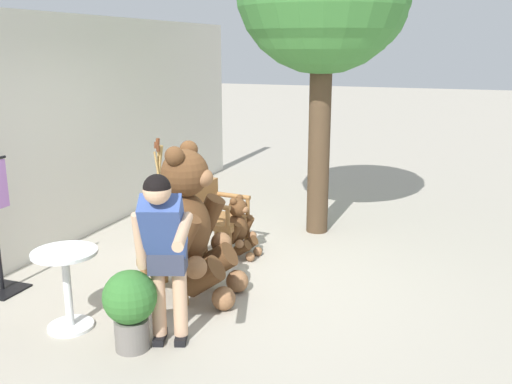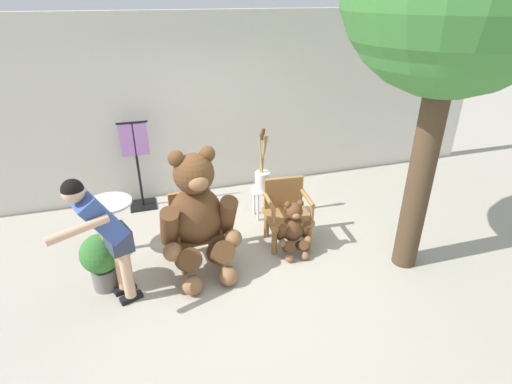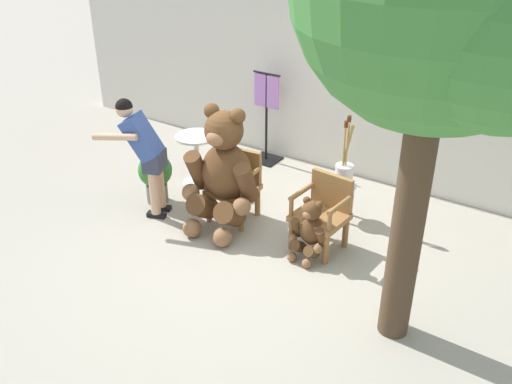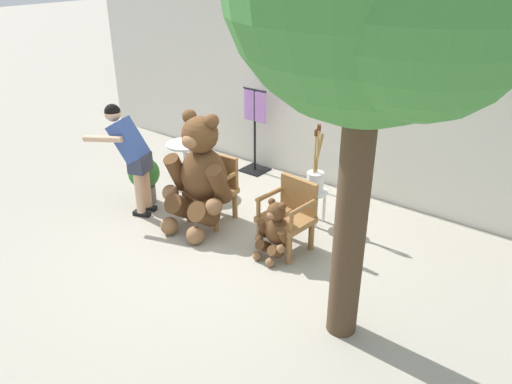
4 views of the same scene
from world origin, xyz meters
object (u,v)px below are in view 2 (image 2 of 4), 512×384
at_px(teddy_bear_large, 198,215).
at_px(round_side_table, 112,221).
at_px(wooden_chair_right, 286,211).
at_px(teddy_bear_small, 294,228).
at_px(white_stool, 262,195).
at_px(clothing_display_stand, 138,163).
at_px(wooden_chair_left, 194,225).
at_px(person_visitor, 104,230).
at_px(brush_bucket, 262,177).
at_px(potted_plant, 101,258).

bearing_deg(teddy_bear_large, round_side_table, 144.16).
bearing_deg(wooden_chair_right, teddy_bear_small, -91.87).
xyz_separation_m(white_stool, clothing_display_stand, (-1.68, 0.88, 0.36)).
distance_m(wooden_chair_left, white_stool, 1.33).
xyz_separation_m(wooden_chair_right, clothing_display_stand, (-1.78, 1.60, 0.26)).
height_order(wooden_chair_left, wooden_chair_right, same).
bearing_deg(person_visitor, brush_bucket, 31.00).
relative_size(brush_bucket, potted_plant, 1.33).
bearing_deg(wooden_chair_right, round_side_table, 168.47).
bearing_deg(brush_bucket, teddy_bear_large, -138.41).
bearing_deg(potted_plant, wooden_chair_right, 6.60).
relative_size(teddy_bear_small, round_side_table, 1.02).
relative_size(potted_plant, clothing_display_stand, 0.50).
height_order(brush_bucket, clothing_display_stand, brush_bucket).
relative_size(teddy_bear_large, clothing_display_stand, 1.13).
bearing_deg(round_side_table, teddy_bear_small, -18.48).
bearing_deg(brush_bucket, teddy_bear_small, -85.17).
bearing_deg(wooden_chair_right, person_visitor, -166.16).
distance_m(teddy_bear_large, clothing_display_stand, 1.95).
xyz_separation_m(teddy_bear_large, brush_bucket, (1.11, 0.98, -0.10)).
height_order(wooden_chair_right, round_side_table, wooden_chair_right).
xyz_separation_m(teddy_bear_large, person_visitor, (-0.98, -0.27, 0.15)).
height_order(wooden_chair_right, person_visitor, person_visitor).
distance_m(wooden_chair_right, teddy_bear_large, 1.26).
bearing_deg(potted_plant, white_stool, 24.03).
bearing_deg(brush_bucket, white_stool, -60.14).
xyz_separation_m(wooden_chair_right, potted_plant, (-2.30, -0.27, -0.07)).
distance_m(wooden_chair_right, brush_bucket, 0.75).
xyz_separation_m(teddy_bear_small, potted_plant, (-2.29, 0.02, 0.04)).
height_order(potted_plant, clothing_display_stand, clothing_display_stand).
relative_size(teddy_bear_small, brush_bucket, 0.81).
bearing_deg(potted_plant, clothing_display_stand, 74.46).
relative_size(teddy_bear_small, white_stool, 1.59).
distance_m(white_stool, brush_bucket, 0.30).
distance_m(wooden_chair_left, teddy_bear_small, 1.24).
bearing_deg(wooden_chair_left, round_side_table, 155.33).
bearing_deg(teddy_bear_small, white_stool, 94.81).
height_order(teddy_bear_large, white_stool, teddy_bear_large).
xyz_separation_m(wooden_chair_left, person_visitor, (-0.97, -0.54, 0.44)).
bearing_deg(clothing_display_stand, potted_plant, -105.54).
distance_m(wooden_chair_left, teddy_bear_large, 0.39).
relative_size(white_stool, round_side_table, 0.64).
xyz_separation_m(round_side_table, potted_plant, (-0.12, -0.71, -0.05)).
distance_m(teddy_bear_large, round_side_table, 1.25).
bearing_deg(white_stool, clothing_display_stand, 152.32).
bearing_deg(round_side_table, teddy_bear_large, -35.84).
height_order(white_stool, round_side_table, round_side_table).
distance_m(white_stool, potted_plant, 2.41).
relative_size(person_visitor, round_side_table, 2.10).
relative_size(wooden_chair_left, teddy_bear_small, 1.17).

